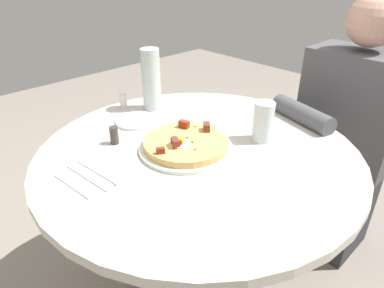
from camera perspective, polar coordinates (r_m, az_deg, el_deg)
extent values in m
cylinder|color=beige|center=(1.10, 1.00, -1.57)|extent=(1.02, 1.02, 0.03)
cylinder|color=#333338|center=(1.32, 0.87, -14.82)|extent=(0.12, 0.12, 0.67)
cube|color=#2D2D33|center=(1.77, 21.85, -8.70)|extent=(0.32, 0.28, 0.45)
cube|color=#4C4C51|center=(1.55, 24.97, 5.11)|extent=(0.38, 0.22, 0.48)
sphere|color=tan|center=(1.46, 27.92, 17.67)|extent=(0.19, 0.19, 0.19)
cylinder|color=#4C4C51|center=(1.33, 17.81, 4.76)|extent=(0.27, 0.14, 0.07)
cylinder|color=silver|center=(1.09, -1.01, -0.66)|extent=(0.30, 0.30, 0.01)
cylinder|color=#DFA95E|center=(1.08, -1.02, 0.12)|extent=(0.27, 0.27, 0.02)
cylinder|color=white|center=(1.06, -1.99, 0.10)|extent=(0.06, 0.06, 0.01)
sphere|color=yellow|center=(1.05, -1.99, 0.39)|extent=(0.03, 0.03, 0.03)
cube|color=brown|center=(1.05, -2.50, 0.28)|extent=(0.03, 0.02, 0.02)
cube|color=maroon|center=(1.15, -1.34, 3.30)|extent=(0.04, 0.03, 0.02)
cube|color=brown|center=(1.04, -2.79, 0.21)|extent=(0.04, 0.03, 0.03)
cube|color=maroon|center=(1.01, -5.25, -1.10)|extent=(0.03, 0.03, 0.02)
cube|color=brown|center=(1.14, 2.44, 2.84)|extent=(0.04, 0.04, 0.03)
cube|color=#387F2D|center=(1.09, -0.88, 1.06)|extent=(0.01, 0.01, 0.00)
cube|color=#387F2D|center=(1.06, 0.19, 0.33)|extent=(0.01, 0.00, 0.00)
cube|color=#387F2D|center=(1.02, 0.54, -0.87)|extent=(0.00, 0.01, 0.00)
cube|color=#387F2D|center=(1.16, 0.49, 2.97)|extent=(0.01, 0.01, 0.00)
cube|color=#387F2D|center=(1.09, -0.81, 1.04)|extent=(0.01, 0.01, 0.00)
cube|color=#387F2D|center=(1.10, -3.05, 1.36)|extent=(0.01, 0.01, 0.00)
cylinder|color=white|center=(1.29, -9.13, 3.83)|extent=(0.16, 0.16, 0.01)
cube|color=white|center=(1.01, -16.21, -5.04)|extent=(0.18, 0.16, 0.00)
cube|color=silver|center=(1.01, -15.42, -4.41)|extent=(0.18, 0.03, 0.00)
cube|color=silver|center=(1.00, -17.09, -5.24)|extent=(0.18, 0.03, 0.00)
cylinder|color=silver|center=(1.15, 11.72, 3.65)|extent=(0.07, 0.07, 0.13)
cylinder|color=silver|center=(1.36, -6.78, 10.53)|extent=(0.07, 0.07, 0.24)
cylinder|color=white|center=(1.42, -11.33, 7.02)|extent=(0.03, 0.03, 0.06)
cylinder|color=#3F3833|center=(1.15, -12.79, 1.41)|extent=(0.03, 0.03, 0.06)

